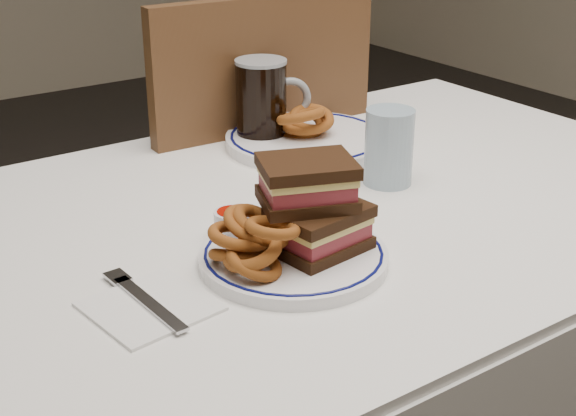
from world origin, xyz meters
TOP-DOWN VIEW (x-y plane):
  - dining_table at (0.00, 0.00)m, footprint 1.27×0.87m
  - chair_far at (0.09, 0.47)m, footprint 0.48×0.48m
  - main_plate at (-0.18, -0.14)m, footprint 0.25×0.25m
  - reuben_sandwich at (-0.16, -0.15)m, footprint 0.15×0.13m
  - onion_rings_main at (-0.25, -0.14)m, footprint 0.12×0.12m
  - ketchup_ramekin at (-0.22, -0.04)m, footprint 0.05×0.05m
  - beer_mug at (0.04, 0.28)m, footprint 0.13×0.09m
  - water_glass at (0.10, 0.00)m, footprint 0.08×0.08m
  - far_plate at (0.10, 0.22)m, footprint 0.30×0.30m
  - onion_rings_far at (0.10, 0.23)m, footprint 0.12×0.13m
  - napkin_fork at (-0.39, -0.13)m, footprint 0.15×0.18m

SIDE VIEW (x-z plane):
  - chair_far at x=0.09m, z-range 0.04..1.05m
  - dining_table at x=0.00m, z-range 0.27..1.02m
  - napkin_fork at x=-0.39m, z-range 0.75..0.76m
  - main_plate at x=-0.18m, z-range 0.75..0.77m
  - far_plate at x=0.10m, z-range 0.75..0.77m
  - ketchup_ramekin at x=-0.22m, z-range 0.77..0.80m
  - onion_rings_far at x=0.10m, z-range 0.75..0.84m
  - onion_rings_main at x=-0.25m, z-range 0.75..0.85m
  - water_glass at x=0.10m, z-range 0.75..0.87m
  - reuben_sandwich at x=-0.16m, z-range 0.77..0.89m
  - beer_mug at x=0.04m, z-range 0.75..0.91m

